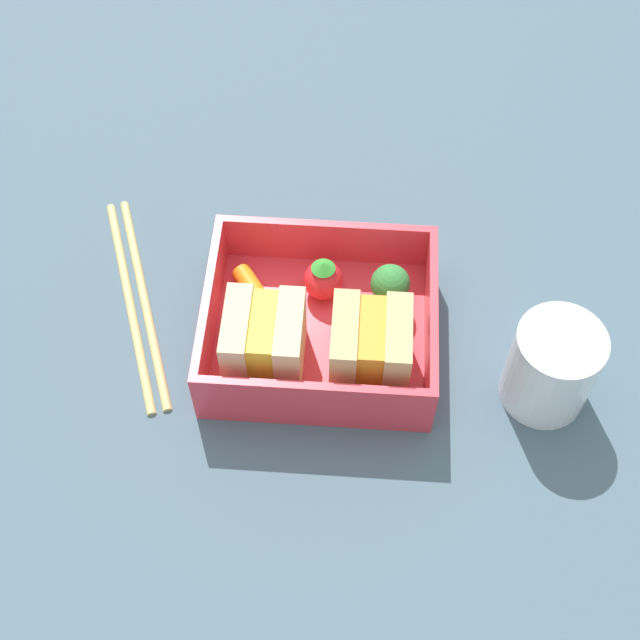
{
  "coord_description": "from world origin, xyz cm",
  "views": [
    {
      "loc": [
        -2.43,
        35.82,
        57.24
      ],
      "look_at": [
        0.0,
        0.0,
        2.7
      ],
      "focal_mm": 50.0,
      "sensor_mm": 36.0,
      "label": 1
    }
  ],
  "objects_px": {
    "carrot_stick_far_left": "(256,294)",
    "drinking_glass": "(552,367)",
    "strawberry_far_left": "(322,279)",
    "broccoli_floret": "(390,285)",
    "sandwich_left": "(370,347)",
    "sandwich_center_left": "(264,341)",
    "chopstick_pair": "(136,299)"
  },
  "relations": [
    {
      "from": "sandwich_left",
      "to": "drinking_glass",
      "type": "height_order",
      "value": "drinking_glass"
    },
    {
      "from": "chopstick_pair",
      "to": "drinking_glass",
      "type": "relative_size",
      "value": 2.71
    },
    {
      "from": "sandwich_center_left",
      "to": "carrot_stick_far_left",
      "type": "relative_size",
      "value": 1.13
    },
    {
      "from": "strawberry_far_left",
      "to": "chopstick_pair",
      "type": "distance_m",
      "value": 0.15
    },
    {
      "from": "sandwich_left",
      "to": "chopstick_pair",
      "type": "distance_m",
      "value": 0.19
    },
    {
      "from": "sandwich_left",
      "to": "drinking_glass",
      "type": "distance_m",
      "value": 0.13
    },
    {
      "from": "broccoli_floret",
      "to": "carrot_stick_far_left",
      "type": "bearing_deg",
      "value": 1.73
    },
    {
      "from": "sandwich_left",
      "to": "sandwich_center_left",
      "type": "xyz_separation_m",
      "value": [
        0.07,
        0.0,
        0.0
      ]
    },
    {
      "from": "sandwich_left",
      "to": "broccoli_floret",
      "type": "relative_size",
      "value": 1.4
    },
    {
      "from": "chopstick_pair",
      "to": "broccoli_floret",
      "type": "bearing_deg",
      "value": -179.24
    },
    {
      "from": "sandwich_center_left",
      "to": "broccoli_floret",
      "type": "distance_m",
      "value": 0.1
    },
    {
      "from": "sandwich_left",
      "to": "carrot_stick_far_left",
      "type": "relative_size",
      "value": 1.13
    },
    {
      "from": "strawberry_far_left",
      "to": "broccoli_floret",
      "type": "bearing_deg",
      "value": 171.17
    },
    {
      "from": "carrot_stick_far_left",
      "to": "drinking_glass",
      "type": "bearing_deg",
      "value": 164.45
    },
    {
      "from": "carrot_stick_far_left",
      "to": "chopstick_pair",
      "type": "xyz_separation_m",
      "value": [
        0.09,
        -0.0,
        -0.02
      ]
    },
    {
      "from": "strawberry_far_left",
      "to": "drinking_glass",
      "type": "xyz_separation_m",
      "value": [
        -0.16,
        0.07,
        0.01
      ]
    },
    {
      "from": "drinking_glass",
      "to": "chopstick_pair",
      "type": "bearing_deg",
      "value": -11.0
    },
    {
      "from": "sandwich_center_left",
      "to": "chopstick_pair",
      "type": "height_order",
      "value": "sandwich_center_left"
    },
    {
      "from": "sandwich_left",
      "to": "chopstick_pair",
      "type": "height_order",
      "value": "sandwich_left"
    },
    {
      "from": "sandwich_center_left",
      "to": "sandwich_left",
      "type": "bearing_deg",
      "value": 180.0
    },
    {
      "from": "broccoli_floret",
      "to": "drinking_glass",
      "type": "height_order",
      "value": "drinking_glass"
    },
    {
      "from": "carrot_stick_far_left",
      "to": "chopstick_pair",
      "type": "distance_m",
      "value": 0.1
    },
    {
      "from": "carrot_stick_far_left",
      "to": "strawberry_far_left",
      "type": "bearing_deg",
      "value": -167.59
    },
    {
      "from": "sandwich_center_left",
      "to": "broccoli_floret",
      "type": "height_order",
      "value": "sandwich_center_left"
    },
    {
      "from": "chopstick_pair",
      "to": "sandwich_left",
      "type": "bearing_deg",
      "value": 163.44
    },
    {
      "from": "drinking_glass",
      "to": "strawberry_far_left",
      "type": "bearing_deg",
      "value": -23.19
    },
    {
      "from": "broccoli_floret",
      "to": "sandwich_center_left",
      "type": "bearing_deg",
      "value": 32.97
    },
    {
      "from": "carrot_stick_far_left",
      "to": "broccoli_floret",
      "type": "bearing_deg",
      "value": -178.27
    },
    {
      "from": "sandwich_left",
      "to": "sandwich_center_left",
      "type": "distance_m",
      "value": 0.07
    },
    {
      "from": "carrot_stick_far_left",
      "to": "drinking_glass",
      "type": "relative_size",
      "value": 0.7
    },
    {
      "from": "broccoli_floret",
      "to": "sandwich_left",
      "type": "bearing_deg",
      "value": 77.37
    },
    {
      "from": "chopstick_pair",
      "to": "drinking_glass",
      "type": "distance_m",
      "value": 0.32
    }
  ]
}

